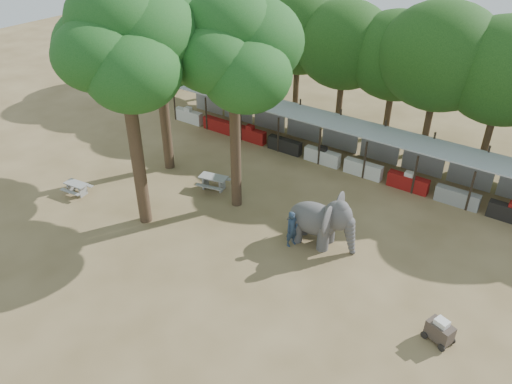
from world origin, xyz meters
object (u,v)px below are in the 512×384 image
Objects in this scene: yard_tree_center at (123,44)px; yard_tree_back at (233,49)px; picnic_table_near at (77,187)px; picnic_table_far at (214,181)px; yard_tree_left at (157,33)px; elephant at (322,220)px; handler at (292,229)px; cart_front at (440,331)px.

yard_tree_center is 5.04m from yard_tree_back.
yard_tree_back is at bearing 53.14° from yard_tree_center.
yard_tree_center is 8.01× the size of picnic_table_near.
yard_tree_back reaches higher than picnic_table_far.
picnic_table_near is (-5.00, -0.55, -8.76)m from yard_tree_center.
yard_tree_left is 13.60m from elephant.
elephant is (5.64, -0.64, -7.18)m from yard_tree_back.
handler is (-1.10, -0.94, -0.41)m from elephant.
yard_tree_center is 12.14m from elephant.
cart_front is at bearing -27.81° from picnic_table_far.
elephant is 2.81× the size of cart_front.
handler reaches higher than cart_front.
yard_tree_back is (6.00, -1.00, 0.34)m from yard_tree_left.
yard_tree_left reaches higher than picnic_table_far.
yard_tree_left reaches higher than picnic_table_near.
yard_tree_center reaches higher than picnic_table_far.
yard_tree_center is 6.32× the size of picnic_table_far.
picnic_table_near is 1.18× the size of cart_front.
handler is 1.00× the size of picnic_table_far.
elephant is at bearing -30.97° from handler.
handler is (4.54, -1.58, -7.59)m from yard_tree_back.
yard_tree_left is 5.92m from yard_tree_center.
yard_tree_center reaches higher than handler.
handler is at bearing 17.79° from yard_tree_center.
elephant reaches higher than picnic_table_near.
yard_tree_left is 8.64× the size of cart_front.
yard_tree_center is at bearing -0.15° from picnic_table_near.
yard_tree_center reaches higher than yard_tree_left.
yard_tree_left is at bearing 94.82° from handler.
yard_tree_center is 1.06× the size of yard_tree_back.
picnic_table_far is (4.07, -0.66, -7.67)m from yard_tree_left.
picnic_table_far is at bearing -9.22° from yard_tree_left.
handler is at bearing -29.38° from picnic_table_far.
yard_tree_center is 10.10m from picnic_table_near.
handler is 6.76m from picnic_table_far.
handler reaches higher than picnic_table_near.
yard_tree_left reaches higher than elephant.
yard_tree_center is (3.00, -5.00, 1.01)m from yard_tree_left.
cart_front reaches higher than picnic_table_far.
yard_tree_back is at bearing 168.46° from elephant.
elephant is at bearing 21.24° from yard_tree_center.
picnic_table_near is (-13.63, -3.90, -0.91)m from elephant.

